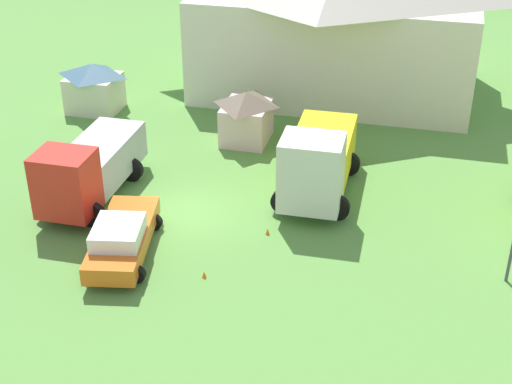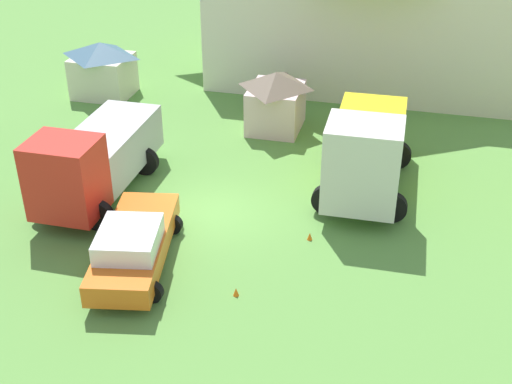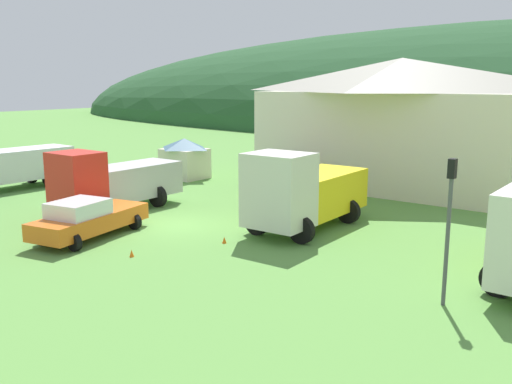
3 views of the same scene
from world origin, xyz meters
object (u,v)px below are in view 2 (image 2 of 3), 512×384
(play_shed_cream, at_px, (102,68))
(traffic_cone_mid_row, at_px, (310,240))
(play_shed_pink, at_px, (276,100))
(traffic_cone_near_pickup, at_px, (236,295))
(flatbed_truck_yellow, at_px, (366,150))
(service_pickup_orange, at_px, (134,244))
(crane_truck_red, at_px, (94,159))

(play_shed_cream, bearing_deg, traffic_cone_mid_row, -39.92)
(play_shed_pink, relative_size, traffic_cone_near_pickup, 5.26)
(play_shed_cream, height_order, flatbed_truck_yellow, flatbed_truck_yellow)
(service_pickup_orange, xyz_separation_m, traffic_cone_near_pickup, (3.43, -0.62, -0.83))
(flatbed_truck_yellow, xyz_separation_m, traffic_cone_mid_row, (-1.34, -3.65, -1.72))
(play_shed_pink, height_order, crane_truck_red, crane_truck_red)
(flatbed_truck_yellow, distance_m, service_pickup_orange, 9.09)
(play_shed_pink, bearing_deg, service_pickup_orange, -99.80)
(crane_truck_red, height_order, flatbed_truck_yellow, flatbed_truck_yellow)
(play_shed_cream, height_order, crane_truck_red, crane_truck_red)
(flatbed_truck_yellow, bearing_deg, traffic_cone_near_pickup, -23.56)
(play_shed_cream, relative_size, traffic_cone_mid_row, 5.41)
(play_shed_pink, bearing_deg, flatbed_truck_yellow, -46.98)
(flatbed_truck_yellow, bearing_deg, play_shed_pink, -138.13)
(play_shed_pink, bearing_deg, crane_truck_red, -123.37)
(traffic_cone_near_pickup, xyz_separation_m, traffic_cone_mid_row, (1.58, 3.43, 0.00))
(flatbed_truck_yellow, xyz_separation_m, service_pickup_orange, (-6.35, -6.45, -0.89))
(crane_truck_red, relative_size, traffic_cone_mid_row, 12.58)
(play_shed_pink, bearing_deg, play_shed_cream, 168.91)
(traffic_cone_near_pickup, distance_m, traffic_cone_mid_row, 3.77)
(flatbed_truck_yellow, bearing_deg, service_pickup_orange, -45.67)
(play_shed_cream, xyz_separation_m, crane_truck_red, (4.10, -9.30, 0.19))
(play_shed_pink, relative_size, crane_truck_red, 0.42)
(service_pickup_orange, relative_size, traffic_cone_near_pickup, 10.47)
(crane_truck_red, bearing_deg, traffic_cone_near_pickup, 56.28)
(play_shed_cream, bearing_deg, play_shed_pink, -11.09)
(play_shed_pink, distance_m, traffic_cone_near_pickup, 11.98)
(traffic_cone_mid_row, bearing_deg, play_shed_cream, 140.08)
(play_shed_pink, distance_m, service_pickup_orange, 11.36)
(service_pickup_orange, bearing_deg, crane_truck_red, -151.24)
(play_shed_cream, distance_m, service_pickup_orange, 14.80)
(play_shed_cream, relative_size, crane_truck_red, 0.43)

